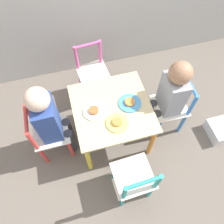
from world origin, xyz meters
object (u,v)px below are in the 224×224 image
(chair_teal, at_px, (134,180))
(child_right, at_px, (170,94))
(chair_red, at_px, (49,134))
(chair_blue, at_px, (172,107))
(plate_left, at_px, (94,111))
(plate_front, at_px, (117,123))
(child_left, at_px, (50,119))
(kids_table, at_px, (112,112))
(plate_right, at_px, (130,103))
(chair_pink, at_px, (93,73))

(chair_teal, distance_m, child_right, 0.66)
(chair_red, distance_m, chair_blue, 1.00)
(plate_left, height_order, plate_front, same)
(chair_blue, relative_size, child_left, 0.68)
(kids_table, relative_size, plate_left, 3.59)
(plate_left, distance_m, plate_right, 0.27)
(chair_pink, bearing_deg, plate_right, -75.36)
(child_left, xyz_separation_m, plate_right, (0.57, 0.00, -0.03))
(chair_teal, relative_size, plate_front, 3.38)
(child_left, distance_m, child_right, 0.87)
(chair_pink, height_order, plate_left, chair_pink)
(chair_pink, xyz_separation_m, plate_front, (0.04, -0.63, 0.17))
(kids_table, relative_size, chair_teal, 1.06)
(chair_red, relative_size, chair_teal, 1.00)
(child_right, distance_m, plate_right, 0.30)
(child_right, height_order, plate_left, child_right)
(child_right, height_order, plate_front, child_right)
(kids_table, relative_size, plate_front, 3.59)
(chair_blue, height_order, chair_teal, same)
(kids_table, xyz_separation_m, plate_right, (0.13, 0.00, 0.07))
(child_left, xyz_separation_m, plate_front, (0.44, -0.13, -0.03))
(plate_front, bearing_deg, child_left, 163.05)
(plate_left, bearing_deg, plate_front, -45.00)
(child_left, xyz_separation_m, plate_left, (0.30, 0.00, -0.03))
(chair_blue, xyz_separation_m, plate_right, (-0.36, 0.02, 0.17))
(chair_pink, relative_size, plate_right, 3.21)
(chair_red, height_order, child_right, child_right)
(plate_front, bearing_deg, child_right, 14.65)
(child_left, bearing_deg, plate_front, -106.99)
(chair_teal, xyz_separation_m, plate_right, (0.11, 0.50, 0.17))
(kids_table, bearing_deg, chair_blue, -2.55)
(child_right, relative_size, plate_left, 4.84)
(chair_blue, relative_size, chair_teal, 1.00)
(chair_blue, xyz_separation_m, plate_left, (-0.63, 0.02, 0.17))
(plate_left, bearing_deg, chair_blue, -2.01)
(chair_teal, distance_m, plate_right, 0.54)
(plate_right, bearing_deg, child_left, -179.97)
(kids_table, distance_m, chair_pink, 0.51)
(plate_left, xyz_separation_m, plate_front, (0.13, -0.13, 0.00))
(chair_blue, distance_m, child_left, 0.96)
(plate_right, bearing_deg, chair_blue, -3.49)
(chair_blue, bearing_deg, plate_left, -89.46)
(chair_pink, relative_size, plate_left, 3.37)
(child_left, bearing_deg, child_right, -91.30)
(chair_red, bearing_deg, plate_front, -105.02)
(plate_left, xyz_separation_m, plate_right, (0.27, -0.00, 0.00))
(chair_blue, height_order, child_left, child_left)
(chair_red, xyz_separation_m, plate_front, (0.50, -0.13, 0.17))
(chair_teal, xyz_separation_m, plate_left, (-0.15, 0.50, 0.17))
(chair_red, distance_m, chair_pink, 0.67)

